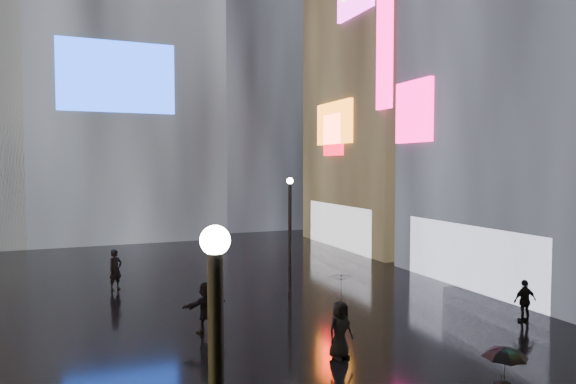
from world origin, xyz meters
TOP-DOWN VIEW (x-y plane):
  - ground at (0.00, 20.00)m, footprint 140.00×140.00m
  - building_right_far at (15.98, 30.00)m, footprint 10.28×12.00m
  - tower_flank_right at (9.00, 46.00)m, footprint 12.00×12.00m
  - lamp_far at (3.25, 19.81)m, footprint 0.30×0.30m
  - pedestrian_3 at (9.56, 12.37)m, footprint 0.96×0.50m
  - pedestrian_4 at (1.59, 11.78)m, footprint 0.94×0.72m
  - pedestrian_5 at (-1.60, 15.56)m, footprint 1.71×0.89m
  - pedestrian_6 at (-4.12, 23.09)m, footprint 0.82×0.76m
  - umbrella_1 at (1.78, 5.58)m, footprint 0.91×0.91m
  - umbrella_2 at (1.59, 11.78)m, footprint 1.11×1.10m

SIDE VIEW (x-z plane):
  - ground at x=0.00m, z-range 0.00..0.00m
  - pedestrian_3 at x=9.56m, z-range 0.00..1.56m
  - pedestrian_4 at x=1.59m, z-range 0.00..1.71m
  - pedestrian_5 at x=-1.60m, z-range 0.00..1.77m
  - pedestrian_6 at x=-4.12m, z-range 0.00..1.88m
  - umbrella_1 at x=1.78m, z-range 1.72..2.41m
  - umbrella_2 at x=1.59m, z-range 1.71..2.55m
  - lamp_far at x=3.25m, z-range 0.34..5.54m
  - building_right_far at x=15.98m, z-range -0.02..27.98m
  - tower_flank_right at x=9.00m, z-range 0.00..34.00m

